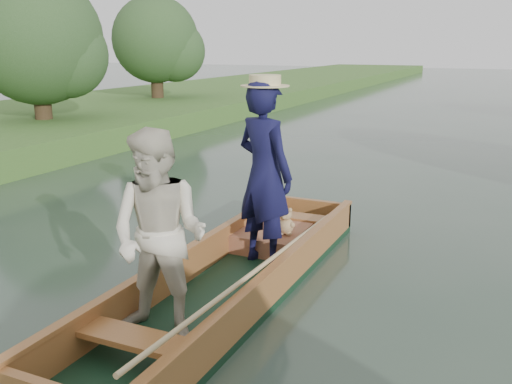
% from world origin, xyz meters
% --- Properties ---
extents(ground, '(120.00, 120.00, 0.00)m').
position_xyz_m(ground, '(0.00, 0.00, 0.00)').
color(ground, '#283D30').
rests_on(ground, ground).
extents(trees_far, '(22.65, 13.46, 4.41)m').
position_xyz_m(trees_far, '(1.35, 8.90, 2.49)').
color(trees_far, '#47331E').
rests_on(trees_far, ground).
extents(punt, '(1.14, 5.00, 2.17)m').
position_xyz_m(punt, '(-0.03, -0.11, 0.73)').
color(punt, black).
rests_on(punt, ground).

